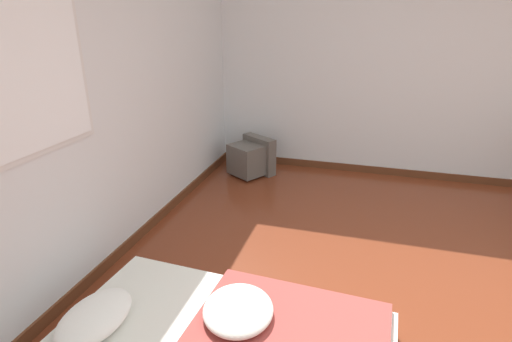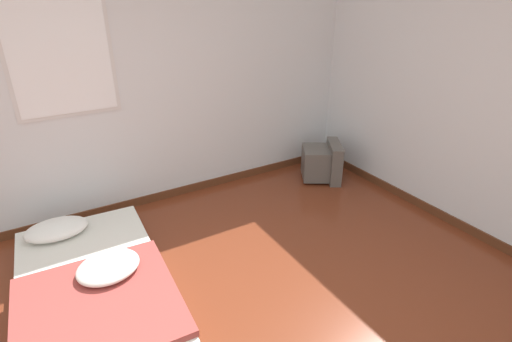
% 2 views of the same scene
% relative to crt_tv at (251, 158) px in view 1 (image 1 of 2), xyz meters
% --- Properties ---
extents(ground_plane, '(20.00, 20.00, 0.00)m').
position_rel_crt_tv_xyz_m(ground_plane, '(-2.26, -1.96, -0.22)').
color(ground_plane, maroon).
extents(wall_back, '(7.85, 0.08, 2.60)m').
position_rel_crt_tv_xyz_m(wall_back, '(-2.27, 0.54, 1.07)').
color(wall_back, silver).
rests_on(wall_back, ground_plane).
extents(wall_right, '(0.08, 7.35, 2.60)m').
position_rel_crt_tv_xyz_m(wall_right, '(0.49, -1.96, 1.07)').
color(wall_right, silver).
rests_on(wall_right, ground_plane).
extents(crt_tv, '(0.60, 0.60, 0.46)m').
position_rel_crt_tv_xyz_m(crt_tv, '(0.00, 0.00, 0.00)').
color(crt_tv, '#56514C').
rests_on(crt_tv, ground_plane).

